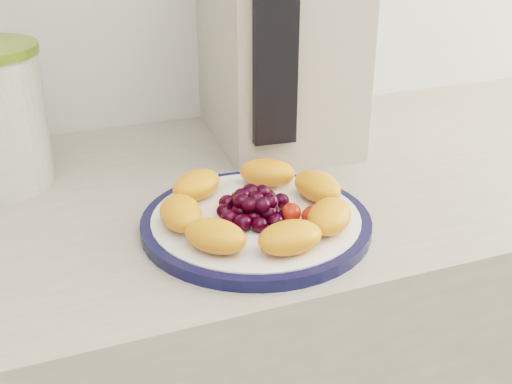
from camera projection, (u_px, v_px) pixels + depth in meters
name	position (u px, v px, depth m)	size (l,w,h in m)	color
plate_rim	(256.00, 223.00, 0.80)	(0.29, 0.29, 0.01)	#101438
plate_face	(256.00, 222.00, 0.80)	(0.26, 0.26, 0.02)	white
appliance_body	(277.00, 30.00, 1.01)	(0.20, 0.29, 0.36)	#B6AB9B
appliance_panel	(275.00, 50.00, 0.87)	(0.06, 0.02, 0.27)	black
fruit_plate	(260.00, 206.00, 0.78)	(0.24, 0.24, 0.04)	orange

